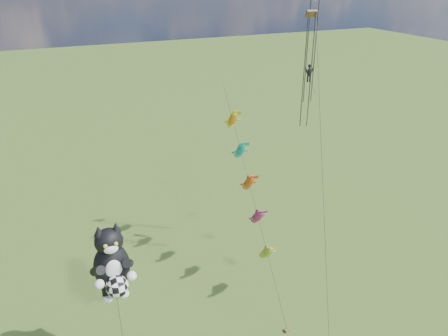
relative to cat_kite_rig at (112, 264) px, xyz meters
name	(u,v)px	position (x,y,z in m)	size (l,w,h in m)	color
cat_kite_rig	(112,264)	(0.00, 0.00, 0.00)	(2.71, 4.18, 11.35)	brown
fish_windsock_rig	(249,183)	(13.04, 6.18, 0.41)	(1.90, 15.90, 15.71)	brown
parafoil_rig	(311,64)	(18.22, 5.84, 10.36)	(7.66, 16.26, 24.49)	brown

